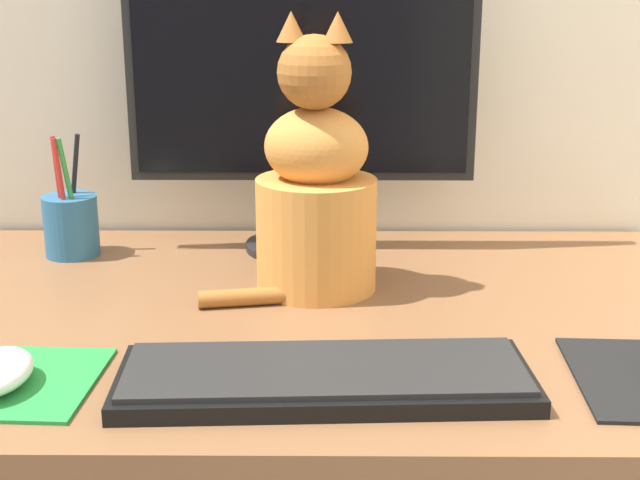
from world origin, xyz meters
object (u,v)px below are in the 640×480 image
(monitor, at_px, (302,74))
(cat, at_px, (315,191))
(keyboard, at_px, (325,377))
(pen_cup, at_px, (71,224))

(monitor, height_order, cat, monitor)
(monitor, distance_m, keyboard, 0.53)
(cat, xyz_separation_m, pen_cup, (-0.36, 0.14, -0.08))
(monitor, bearing_deg, keyboard, -85.85)
(keyboard, height_order, cat, cat)
(cat, distance_m, pen_cup, 0.39)
(keyboard, bearing_deg, monitor, 91.54)
(cat, height_order, pen_cup, cat)
(keyboard, bearing_deg, pen_cup, 127.69)
(monitor, distance_m, cat, 0.22)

